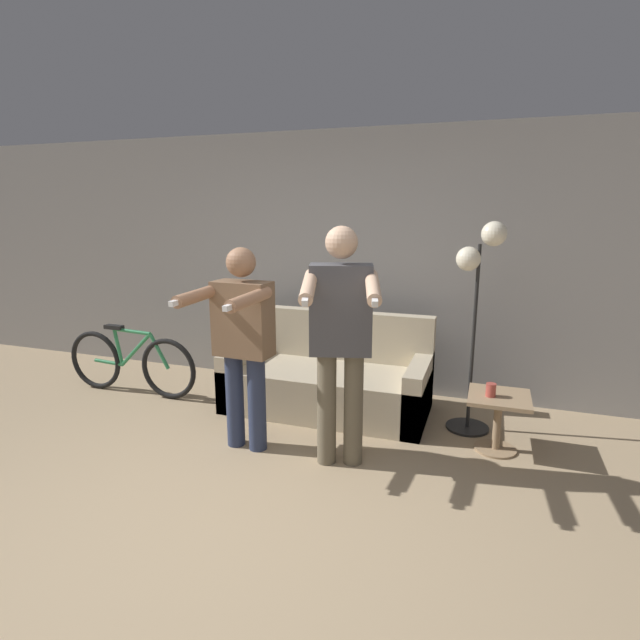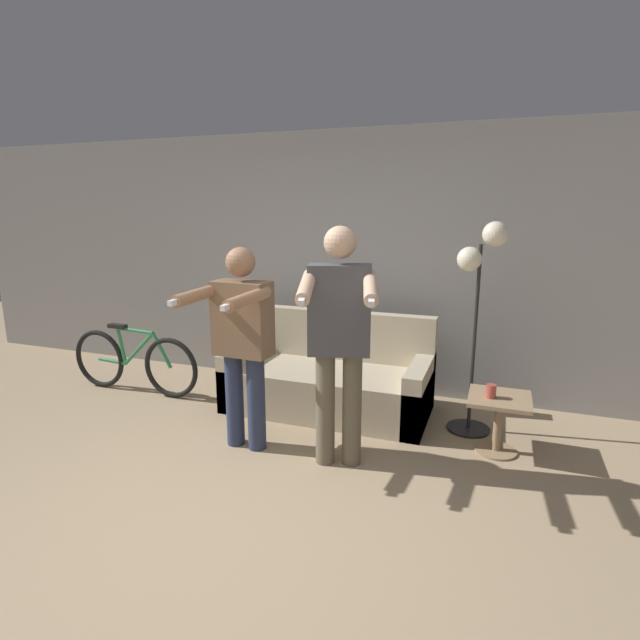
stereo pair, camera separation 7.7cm
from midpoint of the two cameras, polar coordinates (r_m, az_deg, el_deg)
ground_plane at (r=3.22m, az=-11.28°, el=-22.64°), size 16.00×16.00×0.00m
wall_back at (r=5.11m, az=3.82°, el=6.51°), size 10.00×0.05×2.60m
couch at (r=4.69m, az=1.54°, el=-6.93°), size 1.85×0.86×0.88m
person_left at (r=3.79m, az=-8.38°, el=-1.80°), size 0.53×0.69×1.57m
person_right at (r=3.48m, az=2.84°, el=-1.39°), size 0.62×0.76×1.73m
cat at (r=4.82m, az=2.19°, el=2.06°), size 0.40×0.12×0.18m
floor_lamp at (r=4.19m, az=18.28°, el=4.34°), size 0.38×0.36×1.75m
side_table at (r=4.11m, az=20.24°, el=-9.87°), size 0.46×0.46×0.45m
cup at (r=4.01m, az=19.49°, el=-7.67°), size 0.07×0.07×0.10m
bicycle at (r=5.40m, az=-20.12°, el=-4.49°), size 1.51×0.07×0.70m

